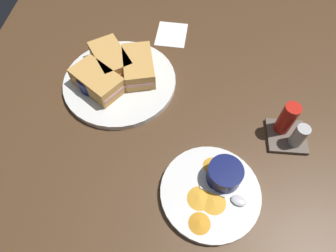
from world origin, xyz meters
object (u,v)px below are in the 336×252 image
object	(u,v)px
ramekin_dark_sauce	(93,80)
ramekin_light_gravy	(225,174)
spoon_by_gravy_ramekin	(232,199)
sandwich_half_far	(111,59)
spoon_by_dark_ramekin	(117,86)
sandwich_half_near	(138,66)
condiment_caddy	(289,128)
sandwich_half_extra	(97,81)
plate_sandwich_main	(120,82)
plate_chips_companion	(210,192)

from	to	relation	value
ramekin_dark_sauce	ramekin_light_gravy	bearing A→B (deg)	55.07
ramekin_dark_sauce	spoon_by_gravy_ramekin	xyz separation A→B (cm)	(27.54, 34.76, -1.69)
sandwich_half_far	spoon_by_dark_ramekin	distance (cm)	8.03
sandwich_half_near	condiment_caddy	bearing A→B (deg)	66.79
ramekin_dark_sauce	ramekin_light_gravy	xyz separation A→B (cm)	(23.04, 32.99, 0.17)
sandwich_half_extra	ramekin_dark_sauce	distance (cm)	1.46
plate_sandwich_main	sandwich_half_extra	distance (cm)	6.51
spoon_by_gravy_ramekin	condiment_caddy	distance (cm)	21.75
spoon_by_gravy_ramekin	condiment_caddy	world-z (taller)	condiment_caddy
sandwich_half_far	spoon_by_dark_ramekin	xyz separation A→B (cm)	(7.32, 2.62, -2.04)
spoon_by_dark_ramekin	condiment_caddy	size ratio (longest dim) A/B	1.04
sandwich_half_near	spoon_by_dark_ramekin	distance (cm)	7.74
spoon_by_dark_ramekin	sandwich_half_near	bearing A→B (deg)	136.24
spoon_by_dark_ramekin	spoon_by_gravy_ramekin	xyz separation A→B (cm)	(27.60, 28.85, 0.00)
ramekin_light_gravy	sandwich_half_far	bearing A→B (deg)	-135.68
ramekin_dark_sauce	condiment_caddy	distance (cm)	49.24
sandwich_half_extra	condiment_caddy	xyz separation A→B (cm)	(10.03, 46.76, -0.59)
spoon_by_dark_ramekin	ramekin_light_gravy	world-z (taller)	ramekin_light_gravy
plate_chips_companion	ramekin_light_gravy	world-z (taller)	ramekin_light_gravy
ramekin_dark_sauce	condiment_caddy	xyz separation A→B (cm)	(10.44, 48.12, -0.25)
spoon_by_dark_ramekin	condiment_caddy	world-z (taller)	condiment_caddy
plate_chips_companion	spoon_by_gravy_ramekin	bearing A→B (deg)	73.02
sandwich_half_near	plate_chips_companion	size ratio (longest dim) A/B	0.69
spoon_by_dark_ramekin	spoon_by_gravy_ramekin	world-z (taller)	same
sandwich_half_near	plate_chips_companion	world-z (taller)	sandwich_half_near
ramekin_light_gravy	condiment_caddy	distance (cm)	19.70
plate_sandwich_main	ramekin_dark_sauce	world-z (taller)	ramekin_dark_sauce
sandwich_half_far	ramekin_light_gravy	bearing A→B (deg)	44.32
sandwich_half_far	condiment_caddy	distance (cm)	48.24
sandwich_half_extra	spoon_by_gravy_ramekin	size ratio (longest dim) A/B	1.52
ramekin_dark_sauce	spoon_by_dark_ramekin	distance (cm)	6.15
plate_chips_companion	plate_sandwich_main	bearing A→B (deg)	-139.94
plate_sandwich_main	plate_chips_companion	bearing A→B (deg)	40.06
sandwich_half_near	condiment_caddy	xyz separation A→B (cm)	(15.89, 37.05, -0.59)
ramekin_dark_sauce	plate_chips_companion	world-z (taller)	ramekin_dark_sauce
ramekin_dark_sauce	ramekin_light_gravy	world-z (taller)	ramekin_light_gravy
spoon_by_dark_ramekin	plate_chips_companion	bearing A→B (deg)	42.97
sandwich_half_near	sandwich_half_far	distance (cm)	8.02
sandwich_half_near	condiment_caddy	distance (cm)	40.31
sandwich_half_near	sandwich_half_extra	distance (cm)	11.34
ramekin_light_gravy	spoon_by_gravy_ramekin	size ratio (longest dim) A/B	0.74
sandwich_half_near	ramekin_dark_sauce	bearing A→B (deg)	-63.79
spoon_by_gravy_ramekin	plate_chips_companion	bearing A→B (deg)	-106.98
sandwich_half_extra	spoon_by_dark_ramekin	size ratio (longest dim) A/B	1.52
sandwich_half_extra	ramekin_light_gravy	xyz separation A→B (cm)	(22.64, 31.63, -0.17)
plate_sandwich_main	ramekin_light_gravy	bearing A→B (deg)	46.32
ramekin_dark_sauce	spoon_by_gravy_ramekin	bearing A→B (deg)	51.61
condiment_caddy	sandwich_half_extra	bearing A→B (deg)	-102.11
plate_chips_companion	spoon_by_dark_ramekin	bearing A→B (deg)	-137.03
ramekin_light_gravy	spoon_by_gravy_ramekin	xyz separation A→B (cm)	(4.49, 1.77, -1.87)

